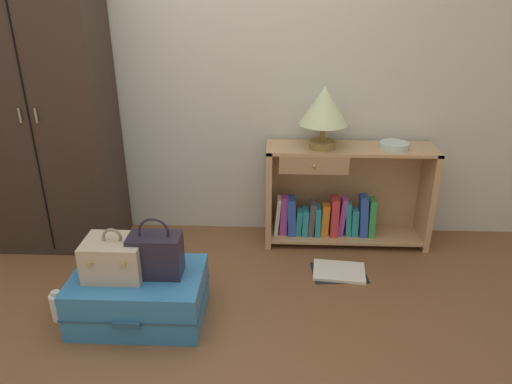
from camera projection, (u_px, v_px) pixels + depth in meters
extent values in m
plane|color=brown|center=(184.00, 364.00, 2.33)|extent=(9.00, 9.00, 0.00)
cube|color=beige|center=(212.00, 50.00, 3.18)|extent=(6.40, 0.10, 2.60)
cube|color=#33261E|center=(45.00, 106.00, 3.08)|extent=(0.81, 0.45, 1.96)
cube|color=black|center=(28.00, 115.00, 2.87)|extent=(0.01, 0.01, 1.86)
cylinder|color=gray|center=(20.00, 115.00, 2.87)|extent=(0.01, 0.01, 0.09)
cylinder|color=gray|center=(36.00, 116.00, 2.86)|extent=(0.01, 0.01, 0.09)
cube|color=tan|center=(269.00, 194.00, 3.33)|extent=(0.04, 0.30, 0.71)
cube|color=tan|center=(427.00, 197.00, 3.29)|extent=(0.04, 0.30, 0.71)
cube|color=tan|center=(351.00, 149.00, 3.18)|extent=(1.13, 0.30, 0.02)
cube|color=tan|center=(344.00, 234.00, 3.43)|extent=(1.05, 0.30, 0.02)
cube|color=tan|center=(345.00, 187.00, 3.45)|extent=(1.05, 0.01, 0.69)
cube|color=#A68259|center=(314.00, 165.00, 3.09)|extent=(0.45, 0.02, 0.12)
sphere|color=#9E844C|center=(314.00, 166.00, 3.07)|extent=(0.02, 0.02, 0.02)
cube|color=beige|center=(278.00, 215.00, 3.37)|extent=(0.05, 0.10, 0.28)
cube|color=purple|center=(284.00, 215.00, 3.37)|extent=(0.06, 0.09, 0.29)
cube|color=#2D51B2|center=(292.00, 216.00, 3.37)|extent=(0.07, 0.12, 0.28)
cube|color=teal|center=(299.00, 222.00, 3.39)|extent=(0.05, 0.10, 0.19)
cube|color=teal|center=(305.00, 221.00, 3.38)|extent=(0.05, 0.12, 0.19)
cube|color=#4C474C|center=(312.00, 218.00, 3.37)|extent=(0.05, 0.12, 0.25)
cube|color=teal|center=(317.00, 220.00, 3.37)|extent=(0.04, 0.13, 0.21)
cube|color=orange|center=(325.00, 219.00, 3.37)|extent=(0.06, 0.08, 0.23)
cube|color=red|center=(334.00, 216.00, 3.36)|extent=(0.05, 0.13, 0.28)
cube|color=purple|center=(342.00, 216.00, 3.35)|extent=(0.06, 0.08, 0.28)
cube|color=teal|center=(348.00, 218.00, 3.36)|extent=(0.05, 0.09, 0.25)
cube|color=teal|center=(355.00, 222.00, 3.37)|extent=(0.05, 0.09, 0.20)
cube|color=#2D51B2|center=(363.00, 216.00, 3.35)|extent=(0.07, 0.11, 0.30)
cube|color=green|center=(371.00, 217.00, 3.35)|extent=(0.05, 0.12, 0.28)
cylinder|color=olive|center=(322.00, 144.00, 3.14)|extent=(0.17, 0.17, 0.05)
cylinder|color=olive|center=(323.00, 132.00, 3.11)|extent=(0.04, 0.04, 0.11)
cone|color=beige|center=(324.00, 105.00, 3.04)|extent=(0.32, 0.32, 0.24)
cylinder|color=silver|center=(394.00, 145.00, 3.13)|extent=(0.19, 0.19, 0.04)
cube|color=teal|center=(139.00, 296.00, 2.61)|extent=(0.70, 0.46, 0.28)
cube|color=#285071|center=(139.00, 296.00, 2.61)|extent=(0.71, 0.47, 0.01)
cube|color=#285071|center=(126.00, 325.00, 2.39)|extent=(0.14, 0.02, 0.03)
cube|color=#B7A88E|center=(115.00, 258.00, 2.52)|extent=(0.31, 0.23, 0.21)
torus|color=gray|center=(112.00, 237.00, 2.47)|extent=(0.11, 0.02, 0.11)
cube|color=tan|center=(90.00, 264.00, 2.39)|extent=(0.02, 0.01, 0.02)
cube|color=tan|center=(123.00, 265.00, 2.39)|extent=(0.02, 0.01, 0.02)
cube|color=#231E2D|center=(156.00, 255.00, 2.52)|extent=(0.28, 0.16, 0.23)
torus|color=#231E2D|center=(154.00, 232.00, 2.46)|extent=(0.17, 0.01, 0.17)
cylinder|color=white|center=(58.00, 307.00, 2.62)|extent=(0.08, 0.08, 0.16)
cylinder|color=silver|center=(55.00, 293.00, 2.58)|extent=(0.05, 0.05, 0.02)
cube|color=white|center=(339.00, 271.00, 3.07)|extent=(0.35, 0.27, 0.02)
cube|color=black|center=(339.00, 272.00, 3.07)|extent=(0.36, 0.28, 0.01)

